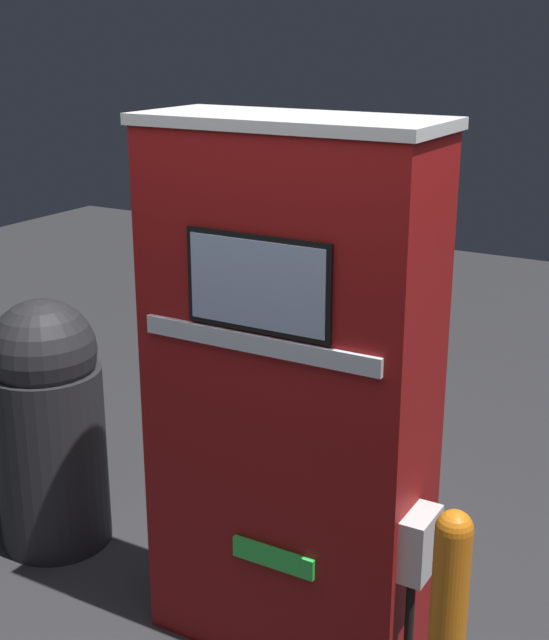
# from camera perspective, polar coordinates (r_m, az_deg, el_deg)

# --- Properties ---
(gas_pump) EXTENTS (1.15, 0.47, 2.07)m
(gas_pump) POSITION_cam_1_polar(r_m,az_deg,el_deg) (3.30, 0.97, -5.17)
(gas_pump) COLOR maroon
(gas_pump) RESTS_ON ground_plane
(trash_bin) EXTENTS (0.51, 0.51, 1.20)m
(trash_bin) POSITION_cam_1_polar(r_m,az_deg,el_deg) (4.28, -14.24, -6.36)
(trash_bin) COLOR #232326
(trash_bin) RESTS_ON ground_plane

